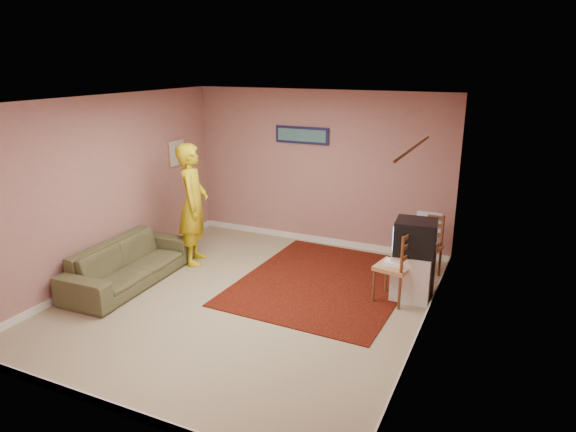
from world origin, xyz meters
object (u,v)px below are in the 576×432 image
at_px(chair_a, 425,240).
at_px(sofa, 129,263).
at_px(tv_cabinet, 413,276).
at_px(chair_b, 394,258).
at_px(crt_tv, 415,237).
at_px(person, 193,204).

bearing_deg(chair_a, sofa, -138.20).
distance_m(tv_cabinet, sofa, 3.93).
bearing_deg(tv_cabinet, chair_a, 89.93).
height_order(chair_a, chair_b, chair_b).
xyz_separation_m(crt_tv, chair_b, (-0.21, -0.17, -0.26)).
height_order(sofa, person, person).
height_order(crt_tv, chair_a, crt_tv).
height_order(crt_tv, person, person).
bearing_deg(chair_a, person, -150.65).
bearing_deg(tv_cabinet, sofa, -162.48).
relative_size(tv_cabinet, crt_tv, 1.13).
height_order(tv_cabinet, chair_b, chair_b).
xyz_separation_m(tv_cabinet, chair_b, (-0.22, -0.17, 0.28)).
height_order(tv_cabinet, sofa, tv_cabinet).
xyz_separation_m(sofa, person, (0.40, 1.06, 0.64)).
distance_m(crt_tv, chair_a, 0.85).
distance_m(crt_tv, chair_b, 0.38).
bearing_deg(tv_cabinet, person, -177.86).
bearing_deg(sofa, chair_a, -64.46).
xyz_separation_m(tv_cabinet, crt_tv, (-0.01, -0.00, 0.54)).
bearing_deg(chair_b, chair_a, 177.80).
relative_size(tv_cabinet, person, 0.34).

